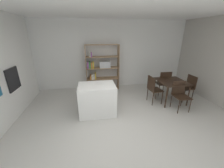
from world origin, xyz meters
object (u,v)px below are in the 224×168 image
object	(u,v)px
dining_chair_island_side	(153,87)
dining_chair_near	(180,93)
dining_chair_window_side	(188,86)
dining_chair_far	(164,82)
kitchen_island	(97,99)
open_bookshelf	(100,69)
dining_table	(172,83)
built_in_oven	(13,79)

from	to	relation	value
dining_chair_island_side	dining_chair_near	bearing A→B (deg)	-129.75
dining_chair_window_side	dining_chair_far	bearing A→B (deg)	-128.70
kitchen_island	dining_chair_far	size ratio (longest dim) A/B	1.09
open_bookshelf	dining_chair_near	bearing A→B (deg)	-40.98
dining_chair_island_side	dining_chair_near	xyz separation A→B (m)	(0.67, -0.49, -0.04)
kitchen_island	dining_table	xyz separation A→B (m)	(2.57, 0.34, 0.23)
built_in_oven	dining_chair_far	size ratio (longest dim) A/B	0.64
dining_chair_window_side	dining_table	bearing A→B (deg)	-92.11
dining_table	dining_chair_near	xyz separation A→B (m)	(0.00, -0.50, -0.15)
dining_chair_island_side	dining_chair_far	world-z (taller)	dining_chair_far
dining_chair_near	dining_chair_far	xyz separation A→B (m)	(-0.00, 0.99, 0.04)
built_in_oven	dining_chair_far	distance (m)	4.90
open_bookshelf	dining_chair_island_side	distance (m)	2.28
open_bookshelf	kitchen_island	bearing A→B (deg)	-97.51
dining_chair_near	dining_chair_far	distance (m)	0.99
dining_table	dining_chair_island_side	distance (m)	0.67
built_in_oven	dining_chair_window_side	bearing A→B (deg)	0.37
built_in_oven	dining_chair_far	bearing A→B (deg)	6.19
dining_chair_window_side	dining_chair_island_side	bearing A→B (deg)	-92.05
kitchen_island	dining_chair_near	bearing A→B (deg)	-3.52
built_in_oven	dining_table	world-z (taller)	built_in_oven
dining_table	dining_chair_window_side	world-z (taller)	dining_chair_window_side
dining_chair_near	dining_chair_far	bearing A→B (deg)	90.09
built_in_oven	dining_chair_island_side	size ratio (longest dim) A/B	0.65
built_in_oven	dining_chair_near	distance (m)	4.90
open_bookshelf	dining_chair_island_side	size ratio (longest dim) A/B	1.99
kitchen_island	dining_chair_near	size ratio (longest dim) A/B	1.19
dining_chair_window_side	dining_chair_far	size ratio (longest dim) A/B	0.94
dining_chair_window_side	built_in_oven	bearing A→B (deg)	-92.09
open_bookshelf	dining_table	size ratio (longest dim) A/B	1.97
dining_chair_island_side	dining_chair_window_side	distance (m)	1.33
open_bookshelf	dining_table	world-z (taller)	open_bookshelf
built_in_oven	dining_chair_window_side	distance (m)	5.53
kitchen_island	open_bookshelf	world-z (taller)	open_bookshelf
open_bookshelf	dining_chair_island_side	xyz separation A→B (m)	(1.66, -1.53, -0.34)
kitchen_island	dining_chair_near	world-z (taller)	kitchen_island
kitchen_island	open_bookshelf	distance (m)	1.94
built_in_oven	dining_chair_window_side	xyz separation A→B (m)	(5.51, 0.04, -0.56)
open_bookshelf	dining_chair_window_side	world-z (taller)	open_bookshelf
dining_chair_island_side	dining_chair_far	xyz separation A→B (m)	(0.66, 0.50, -0.00)
open_bookshelf	dining_chair_window_side	size ratio (longest dim) A/B	2.07
kitchen_island	dining_chair_far	distance (m)	2.71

